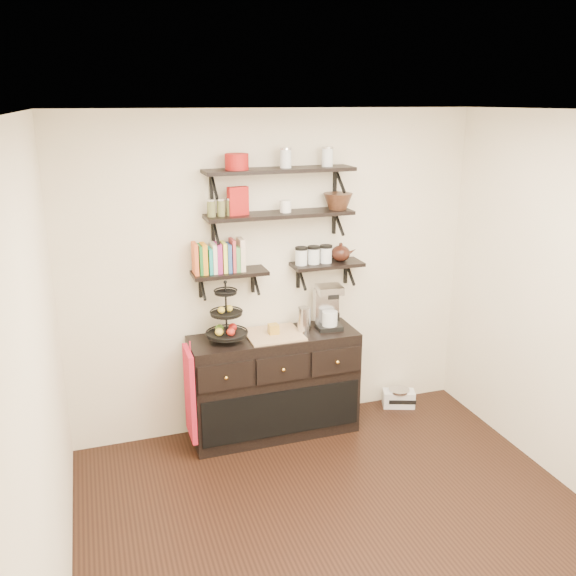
{
  "coord_description": "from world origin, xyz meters",
  "views": [
    {
      "loc": [
        -1.46,
        -2.97,
        2.76
      ],
      "look_at": [
        -0.09,
        1.15,
        1.42
      ],
      "focal_mm": 38.0,
      "sensor_mm": 36.0,
      "label": 1
    }
  ],
  "objects_px": {
    "fruit_stand": "(227,321)",
    "sideboard": "(274,384)",
    "radio": "(399,398)",
    "coffee_maker": "(328,307)"
  },
  "relations": [
    {
      "from": "fruit_stand",
      "to": "sideboard",
      "type": "bearing_deg",
      "value": -0.5
    },
    {
      "from": "fruit_stand",
      "to": "radio",
      "type": "relative_size",
      "value": 1.51
    },
    {
      "from": "sideboard",
      "to": "fruit_stand",
      "type": "relative_size",
      "value": 2.88
    },
    {
      "from": "sideboard",
      "to": "fruit_stand",
      "type": "xyz_separation_m",
      "value": [
        -0.39,
        0.0,
        0.62
      ]
    },
    {
      "from": "sideboard",
      "to": "coffee_maker",
      "type": "xyz_separation_m",
      "value": [
        0.49,
        0.03,
        0.63
      ]
    },
    {
      "from": "fruit_stand",
      "to": "radio",
      "type": "height_order",
      "value": "fruit_stand"
    },
    {
      "from": "sideboard",
      "to": "fruit_stand",
      "type": "height_order",
      "value": "fruit_stand"
    },
    {
      "from": "sideboard",
      "to": "radio",
      "type": "height_order",
      "value": "sideboard"
    },
    {
      "from": "radio",
      "to": "sideboard",
      "type": "bearing_deg",
      "value": -156.88
    },
    {
      "from": "fruit_stand",
      "to": "coffee_maker",
      "type": "bearing_deg",
      "value": 1.47
    }
  ]
}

